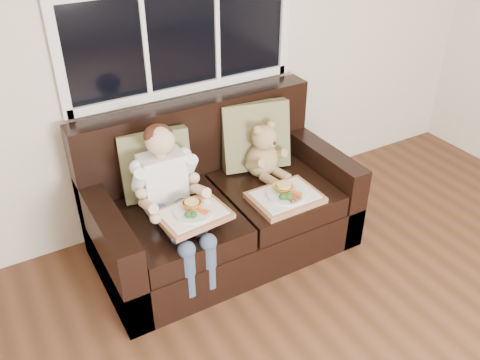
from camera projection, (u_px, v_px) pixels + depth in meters
loveseat at (219, 207)px, 3.44m from camera, size 1.70×0.92×0.96m
pillow_left at (156, 165)px, 3.20m from camera, size 0.47×0.28×0.45m
pillow_right at (255, 136)px, 3.51m from camera, size 0.51×0.32×0.48m
child at (170, 189)px, 3.01m from camera, size 0.39×0.60×0.88m
teddy_bear at (264, 154)px, 3.44m from camera, size 0.27×0.32×0.41m
tray_left at (193, 213)px, 2.93m from camera, size 0.42×0.34×0.09m
tray_right at (285, 196)px, 3.24m from camera, size 0.44×0.34×0.10m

